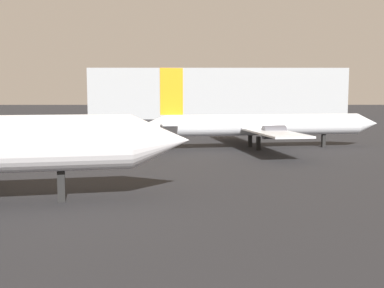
# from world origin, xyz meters

# --- Properties ---
(airplane_on_taxiway) EXTENTS (32.27, 28.23, 10.36)m
(airplane_on_taxiway) POSITION_xyz_m (8.44, 49.06, 3.13)
(airplane_on_taxiway) COLOR silver
(airplane_on_taxiway) RESTS_ON ground_plane
(terminal_building) EXTENTS (73.88, 23.34, 14.49)m
(terminal_building) POSITION_xyz_m (7.28, 131.41, 7.24)
(terminal_building) COLOR #999EA3
(terminal_building) RESTS_ON ground_plane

